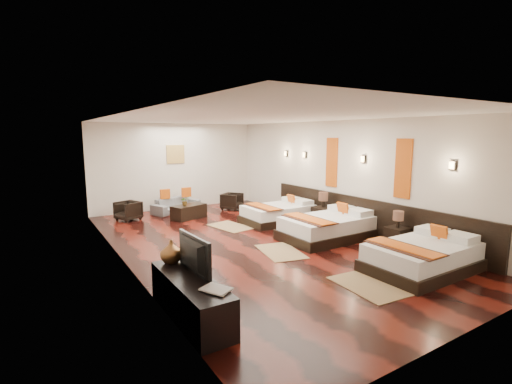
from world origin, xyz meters
TOP-DOWN VIEW (x-y plane):
  - floor at (0.00, 0.00)m, footprint 5.50×9.50m
  - ceiling at (0.00, 0.00)m, footprint 5.50×9.50m
  - back_wall at (0.00, 4.75)m, footprint 5.50×0.01m
  - left_wall at (-2.75, 0.00)m, footprint 0.01×9.50m
  - right_wall at (2.75, 0.00)m, footprint 0.01×9.50m
  - headboard_panel at (2.71, -0.80)m, footprint 0.08×6.60m
  - bed_near at (1.70, -3.17)m, footprint 2.06×1.29m
  - bed_mid at (1.70, -0.71)m, footprint 2.15×1.35m
  - bed_far at (1.69, 1.25)m, footprint 1.96×1.23m
  - nightstand_a at (2.44, -2.06)m, footprint 0.41×0.41m
  - nightstand_b at (2.45, 0.28)m, footprint 0.46×0.46m
  - jute_mat_near at (0.32, -3.13)m, footprint 0.84×1.25m
  - jute_mat_mid at (0.17, -0.93)m, footprint 0.99×1.34m
  - jute_mat_far at (0.30, 1.52)m, footprint 0.96×1.32m
  - tv_console at (-2.50, -2.56)m, footprint 0.50×1.80m
  - tv at (-2.45, -2.39)m, footprint 0.16×0.91m
  - book at (-2.50, -3.16)m, footprint 0.39×0.43m
  - figurine at (-2.50, -1.85)m, footprint 0.37×0.37m
  - sofa at (-0.26, 4.11)m, footprint 1.70×1.16m
  - armchair_left at (-1.83, 3.74)m, footprint 0.78×0.77m
  - armchair_right at (1.42, 3.48)m, footprint 0.83×0.83m
  - coffee_table at (-0.26, 3.06)m, footprint 1.11×0.80m
  - table_plant at (-0.38, 3.05)m, footprint 0.24×0.21m
  - orange_panel_a at (2.73, -1.90)m, footprint 0.04×0.40m
  - orange_panel_b at (2.73, 0.30)m, footprint 0.04×0.40m
  - sconce_near at (2.70, -3.00)m, footprint 0.07×0.12m
  - sconce_mid at (2.70, -0.80)m, footprint 0.07×0.12m
  - sconce_far at (2.70, 1.40)m, footprint 0.07×0.12m
  - sconce_lounge at (2.70, 2.30)m, footprint 0.07×0.12m
  - gold_artwork at (0.00, 4.73)m, footprint 0.60×0.04m

SIDE VIEW (x-z plane):
  - floor at x=0.00m, z-range -0.01..0.01m
  - jute_mat_near at x=0.32m, z-range 0.00..0.01m
  - jute_mat_mid at x=0.17m, z-range 0.00..0.01m
  - jute_mat_far at x=0.30m, z-range 0.00..0.01m
  - coffee_table at x=-0.26m, z-range 0.00..0.40m
  - sofa at x=-0.26m, z-range 0.00..0.46m
  - bed_far at x=1.69m, z-range -0.12..0.63m
  - bed_near at x=1.70m, z-range -0.12..0.66m
  - tv_console at x=-2.50m, z-range 0.00..0.55m
  - armchair_right at x=1.42m, z-range 0.00..0.55m
  - armchair_left at x=-1.83m, z-range 0.00..0.55m
  - bed_mid at x=1.70m, z-range -0.13..0.69m
  - nightstand_a at x=2.44m, z-range -0.12..0.70m
  - nightstand_b at x=2.45m, z-range -0.14..0.78m
  - headboard_panel at x=2.71m, z-range 0.00..0.90m
  - table_plant at x=-0.38m, z-range 0.40..0.66m
  - book at x=-2.50m, z-range 0.55..0.58m
  - figurine at x=-2.50m, z-range 0.55..0.90m
  - tv at x=-2.45m, z-range 0.55..1.07m
  - back_wall at x=0.00m, z-range 0.00..2.80m
  - left_wall at x=-2.75m, z-range 0.00..2.80m
  - right_wall at x=2.75m, z-range 0.00..2.80m
  - orange_panel_a at x=2.73m, z-range 1.05..2.35m
  - orange_panel_b at x=2.73m, z-range 1.05..2.35m
  - gold_artwork at x=0.00m, z-range 1.50..2.10m
  - sconce_near at x=2.70m, z-range 1.76..1.94m
  - sconce_mid at x=2.70m, z-range 1.76..1.94m
  - sconce_far at x=2.70m, z-range 1.76..1.94m
  - sconce_lounge at x=2.70m, z-range 1.76..1.94m
  - ceiling at x=0.00m, z-range 2.79..2.80m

